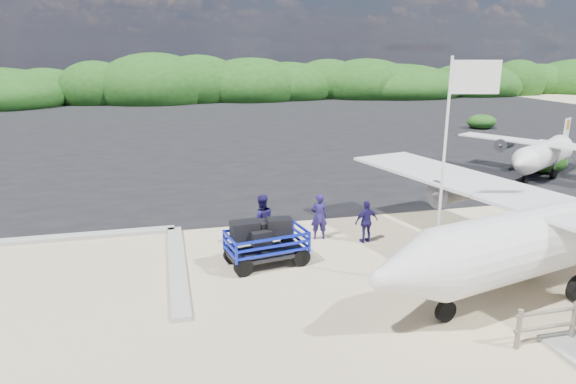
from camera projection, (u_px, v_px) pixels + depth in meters
name	position (u px, v px, depth m)	size (l,w,h in m)	color
ground	(327.00, 273.00, 15.92)	(160.00, 160.00, 0.00)	beige
asphalt_apron	(220.00, 129.00, 43.98)	(90.00, 50.00, 0.04)	#B2B2B2
lagoon	(24.00, 282.00, 15.28)	(9.00, 7.00, 0.40)	#B2B2B2
vegetation_band	(199.00, 101.00, 67.37)	(124.00, 8.00, 4.40)	#B2B2B2
baggage_cart	(267.00, 264.00, 16.55)	(2.72, 1.56, 1.36)	#0D1EC5
flagpole	(433.00, 286.00, 15.04)	(1.31, 0.55, 6.54)	white
signboard	(478.00, 276.00, 15.68)	(1.58, 0.15, 1.30)	#5A2D19
crew_a	(319.00, 216.00, 18.56)	(0.62, 0.41, 1.70)	#1E1654
crew_b	(262.00, 221.00, 17.74)	(0.93, 0.72, 1.91)	#1E1654
crew_c	(366.00, 222.00, 18.26)	(0.91, 0.38, 1.55)	#1E1654
aircraft_large	(399.00, 136.00, 40.81)	(16.41, 16.41, 4.92)	#B2B2B2
aircraft_small	(112.00, 129.00, 43.89)	(7.70, 7.70, 2.77)	#B2B2B2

